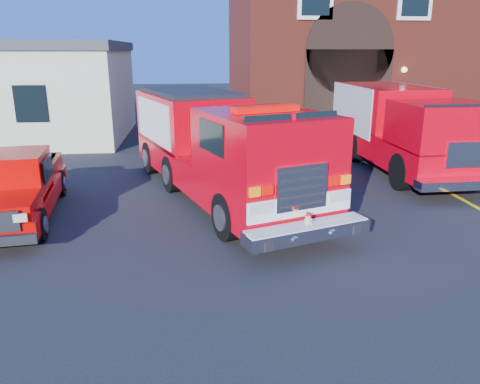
{
  "coord_description": "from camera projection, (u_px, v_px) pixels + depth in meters",
  "views": [
    {
      "loc": [
        -0.93,
        -9.91,
        3.96
      ],
      "look_at": [
        0.0,
        -1.2,
        1.3
      ],
      "focal_mm": 35.0,
      "sensor_mm": 36.0,
      "label": 1
    }
  ],
  "objects": [
    {
      "name": "ground",
      "position": [
        234.0,
        231.0,
        10.67
      ],
      "size": [
        100.0,
        100.0,
        0.0
      ],
      "primitive_type": "plane",
      "color": "black",
      "rests_on": "ground"
    },
    {
      "name": "parking_stripe_near",
      "position": [
        477.0,
        207.0,
        12.28
      ],
      "size": [
        0.12,
        3.0,
        0.01
      ],
      "primitive_type": "cube",
      "color": "yellow",
      "rests_on": "ground"
    },
    {
      "name": "parking_stripe_mid",
      "position": [
        422.0,
        178.0,
        15.13
      ],
      "size": [
        0.12,
        3.0,
        0.01
      ],
      "primitive_type": "cube",
      "color": "yellow",
      "rests_on": "ground"
    },
    {
      "name": "parking_stripe_far",
      "position": [
        385.0,
        158.0,
        17.99
      ],
      "size": [
        0.12,
        3.0,
        0.01
      ],
      "primitive_type": "cube",
      "color": "yellow",
      "rests_on": "ground"
    },
    {
      "name": "fire_station",
      "position": [
        385.0,
        44.0,
        23.65
      ],
      "size": [
        15.2,
        10.2,
        8.45
      ],
      "color": "maroon",
      "rests_on": "ground"
    },
    {
      "name": "side_building",
      "position": [
        13.0,
        90.0,
        21.48
      ],
      "size": [
        10.2,
        8.2,
        4.35
      ],
      "color": "beige",
      "rests_on": "ground"
    },
    {
      "name": "fire_engine",
      "position": [
        217.0,
        145.0,
        12.87
      ],
      "size": [
        5.37,
        9.46,
        2.81
      ],
      "color": "black",
      "rests_on": "ground"
    },
    {
      "name": "pickup_truck",
      "position": [
        13.0,
        187.0,
        11.28
      ],
      "size": [
        2.46,
        5.35,
        1.69
      ],
      "color": "black",
      "rests_on": "ground"
    },
    {
      "name": "secondary_truck",
      "position": [
        398.0,
        124.0,
        16.26
      ],
      "size": [
        2.74,
        8.47,
        2.74
      ],
      "color": "black",
      "rests_on": "ground"
    }
  ]
}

